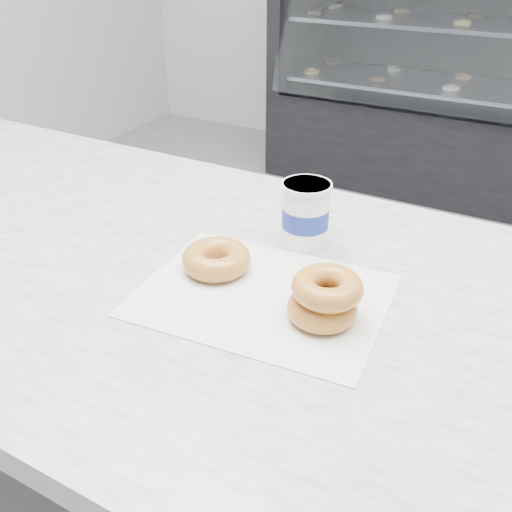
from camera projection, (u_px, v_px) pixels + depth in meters
The scene contains 7 objects.
ground at pixel (338, 434), 1.75m from camera, with size 5.00×5.00×0.00m, color gray.
counter at pixel (235, 480), 1.07m from camera, with size 3.06×0.76×0.90m.
display_case at pixel (492, 107), 3.10m from camera, with size 2.40×0.74×1.25m.
wax_paper at pixel (263, 295), 0.80m from camera, with size 0.34×0.26×0.00m, color silver.
donut_single at pixel (216, 259), 0.85m from camera, with size 0.10×0.10×0.04m, color #CD7738.
donut_stack at pixel (325, 298), 0.74m from camera, with size 0.13×0.13×0.07m.
coffee_cup at pixel (306, 214), 0.91m from camera, with size 0.09×0.09×0.11m.
Camera 1 is at (0.38, -1.20, 1.35)m, focal length 40.00 mm.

